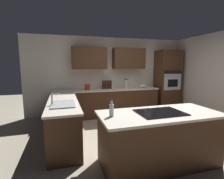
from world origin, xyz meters
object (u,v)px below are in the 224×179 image
(blender, at_px, (126,84))
(spice_rack, at_px, (107,85))
(wall_oven, at_px, (167,81))
(kettle, at_px, (88,87))
(sink_unit, at_px, (62,104))
(oil_bottle, at_px, (112,110))
(cooktop, at_px, (160,112))
(mixing_bowl, at_px, (142,86))

(blender, relative_size, spice_rack, 1.04)
(wall_oven, relative_size, kettle, 12.07)
(sink_unit, relative_size, oil_bottle, 2.61)
(sink_unit, distance_m, oil_bottle, 1.26)
(blender, bearing_deg, oil_bottle, 64.98)
(oil_bottle, bearing_deg, sink_unit, -54.78)
(wall_oven, xyz_separation_m, cooktop, (2.13, 2.92, -0.19))
(mixing_bowl, bearing_deg, oil_bottle, 56.03)
(sink_unit, bearing_deg, spice_rack, -126.38)
(wall_oven, distance_m, sink_unit, 4.12)
(cooktop, bearing_deg, sink_unit, -34.48)
(blender, bearing_deg, sink_unit, 41.98)
(wall_oven, relative_size, cooktop, 2.88)
(cooktop, xyz_separation_m, spice_rack, (0.12, -3.00, 0.13))
(sink_unit, distance_m, kettle, 2.03)
(cooktop, xyz_separation_m, mixing_bowl, (-1.13, -2.93, 0.05))
(mixing_bowl, distance_m, kettle, 1.90)
(sink_unit, height_order, mixing_bowl, sink_unit)
(wall_oven, distance_m, blender, 1.60)
(cooktop, relative_size, mixing_bowl, 3.44)
(cooktop, bearing_deg, spice_rack, -87.69)
(kettle, bearing_deg, oil_bottle, 88.96)
(wall_oven, distance_m, oil_bottle, 4.13)
(oil_bottle, bearing_deg, blender, -115.02)
(sink_unit, bearing_deg, kettle, -112.60)
(mixing_bowl, height_order, kettle, kettle)
(wall_oven, relative_size, oil_bottle, 8.17)
(cooktop, xyz_separation_m, oil_bottle, (0.82, -0.04, 0.10))
(mixing_bowl, xyz_separation_m, spice_rack, (1.25, -0.07, 0.08))
(wall_oven, bearing_deg, blender, -0.53)
(spice_rack, relative_size, kettle, 1.68)
(wall_oven, height_order, cooktop, wall_oven)
(wall_oven, height_order, kettle, wall_oven)
(wall_oven, height_order, blender, wall_oven)
(spice_rack, bearing_deg, cooktop, 92.31)
(sink_unit, distance_m, cooktop, 1.88)
(wall_oven, bearing_deg, mixing_bowl, -0.84)
(sink_unit, bearing_deg, wall_oven, -153.23)
(wall_oven, xyz_separation_m, mixing_bowl, (1.00, -0.01, -0.14))
(spice_rack, bearing_deg, mixing_bowl, 176.84)
(kettle, bearing_deg, spice_rack, -173.93)
(blender, bearing_deg, spice_rack, -6.07)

